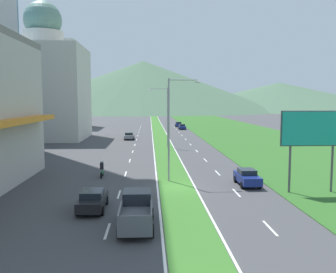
{
  "coord_description": "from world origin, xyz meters",
  "views": [
    {
      "loc": [
        -2.49,
        -33.19,
        8.0
      ],
      "look_at": [
        0.53,
        25.38,
        2.29
      ],
      "focal_mm": 39.24,
      "sensor_mm": 36.0,
      "label": 1
    }
  ],
  "objects": [
    {
      "name": "lane_dash_left_8",
      "position": [
        -5.1,
        51.23,
        0.01
      ],
      "size": [
        0.16,
        2.8,
        0.01
      ],
      "primitive_type": "cube",
      "color": "silver",
      "rests_on": "ground_plane"
    },
    {
      "name": "street_lamp_near",
      "position": [
        -0.23,
        2.75,
        5.83
      ],
      "size": [
        3.19,
        0.3,
        10.18
      ],
      "color": "#99999E",
      "rests_on": "ground_plane"
    },
    {
      "name": "lane_dash_left_1",
      "position": [
        -5.1,
        -11.1,
        0.01
      ],
      "size": [
        0.16,
        2.8,
        0.01
      ],
      "primitive_type": "cube",
      "color": "silver",
      "rests_on": "ground_plane"
    },
    {
      "name": "car_4",
      "position": [
        -6.64,
        42.98,
        0.75
      ],
      "size": [
        2.0,
        4.61,
        1.46
      ],
      "rotation": [
        0.0,
        0.0,
        1.57
      ],
      "color": "slate",
      "rests_on": "ground_plane"
    },
    {
      "name": "lane_dash_left_5",
      "position": [
        -5.1,
        24.52,
        0.01
      ],
      "size": [
        0.16,
        2.8,
        0.01
      ],
      "primitive_type": "cube",
      "color": "silver",
      "rests_on": "ground_plane"
    },
    {
      "name": "ground_plane",
      "position": [
        0.0,
        0.0,
        0.0
      ],
      "size": [
        600.0,
        600.0,
        0.0
      ],
      "primitive_type": "plane",
      "color": "#424244"
    },
    {
      "name": "grass_median",
      "position": [
        0.0,
        60.0,
        0.03
      ],
      "size": [
        3.2,
        240.0,
        0.06
      ],
      "primitive_type": "cube",
      "color": "#387028",
      "rests_on": "ground_plane"
    },
    {
      "name": "edge_line_median_left",
      "position": [
        -1.75,
        60.0,
        0.01
      ],
      "size": [
        0.16,
        240.0,
        0.01
      ],
      "primitive_type": "cube",
      "color": "silver",
      "rests_on": "ground_plane"
    },
    {
      "name": "edge_line_median_right",
      "position": [
        1.75,
        60.0,
        0.01
      ],
      "size": [
        0.16,
        240.0,
        0.01
      ],
      "primitive_type": "cube",
      "color": "silver",
      "rests_on": "ground_plane"
    },
    {
      "name": "lane_dash_right_12",
      "position": [
        5.1,
        86.84,
        0.01
      ],
      "size": [
        0.16,
        2.8,
        0.01
      ],
      "primitive_type": "cube",
      "color": "silver",
      "rests_on": "ground_plane"
    },
    {
      "name": "lane_dash_right_1",
      "position": [
        5.1,
        -11.1,
        0.01
      ],
      "size": [
        0.16,
        2.8,
        0.01
      ],
      "primitive_type": "cube",
      "color": "silver",
      "rests_on": "ground_plane"
    },
    {
      "name": "lane_dash_right_4",
      "position": [
        5.1,
        15.61,
        0.01
      ],
      "size": [
        0.16,
        2.8,
        0.01
      ],
      "primitive_type": "cube",
      "color": "silver",
      "rests_on": "ground_plane"
    },
    {
      "name": "car_0",
      "position": [
        6.63,
        79.98,
        0.75
      ],
      "size": [
        2.03,
        4.07,
        1.47
      ],
      "rotation": [
        0.0,
        0.0,
        -1.57
      ],
      "color": "navy",
      "rests_on": "ground_plane"
    },
    {
      "name": "lane_dash_left_6",
      "position": [
        -5.1,
        33.42,
        0.01
      ],
      "size": [
        0.16,
        2.8,
        0.01
      ],
      "primitive_type": "cube",
      "color": "silver",
      "rests_on": "ground_plane"
    },
    {
      "name": "motorcycle_rider",
      "position": [
        -7.48,
        5.17,
        0.75
      ],
      "size": [
        0.36,
        2.0,
        1.8
      ],
      "rotation": [
        0.0,
        0.0,
        1.57
      ],
      "color": "black",
      "rests_on": "ground_plane"
    },
    {
      "name": "lane_dash_left_3",
      "position": [
        -5.1,
        6.71,
        0.01
      ],
      "size": [
        0.16,
        2.8,
        0.01
      ],
      "primitive_type": "cube",
      "color": "silver",
      "rests_on": "ground_plane"
    },
    {
      "name": "lane_dash_left_12",
      "position": [
        -5.1,
        86.84,
        0.01
      ],
      "size": [
        0.16,
        2.8,
        0.01
      ],
      "primitive_type": "cube",
      "color": "silver",
      "rests_on": "ground_plane"
    },
    {
      "name": "lane_dash_right_3",
      "position": [
        5.1,
        6.71,
        0.01
      ],
      "size": [
        0.16,
        2.8,
        0.01
      ],
      "primitive_type": "cube",
      "color": "silver",
      "rests_on": "ground_plane"
    },
    {
      "name": "lane_dash_right_2",
      "position": [
        5.1,
        -2.19,
        0.01
      ],
      "size": [
        0.16,
        2.8,
        0.01
      ],
      "primitive_type": "cube",
      "color": "silver",
      "rests_on": "ground_plane"
    },
    {
      "name": "lane_dash_left_2",
      "position": [
        -5.1,
        -2.19,
        0.01
      ],
      "size": [
        0.16,
        2.8,
        0.01
      ],
      "primitive_type": "cube",
      "color": "silver",
      "rests_on": "ground_plane"
    },
    {
      "name": "hill_far_left",
      "position": [
        -69.77,
        261.94,
        10.84
      ],
      "size": [
        210.26,
        210.26,
        21.67
      ],
      "primitive_type": "cone",
      "color": "#516B56",
      "rests_on": "ground_plane"
    },
    {
      "name": "lane_dash_right_6",
      "position": [
        5.1,
        33.42,
        0.01
      ],
      "size": [
        0.16,
        2.8,
        0.01
      ],
      "primitive_type": "cube",
      "color": "silver",
      "rests_on": "ground_plane"
    },
    {
      "name": "street_lamp_mid",
      "position": [
        0.31,
        29.43,
        5.87
      ],
      "size": [
        3.47,
        0.46,
        10.2
      ],
      "color": "#99999E",
      "rests_on": "ground_plane"
    },
    {
      "name": "lane_dash_left_7",
      "position": [
        -5.1,
        42.32,
        0.01
      ],
      "size": [
        0.16,
        2.8,
        0.01
      ],
      "primitive_type": "cube",
      "color": "silver",
      "rests_on": "ground_plane"
    },
    {
      "name": "lane_dash_right_10",
      "position": [
        5.1,
        69.03,
        0.01
      ],
      "size": [
        0.16,
        2.8,
        0.01
      ],
      "primitive_type": "cube",
      "color": "silver",
      "rests_on": "ground_plane"
    },
    {
      "name": "hill_far_right",
      "position": [
        111.51,
        285.22,
        12.01
      ],
      "size": [
        204.96,
        204.96,
        24.02
      ],
      "primitive_type": "cone",
      "color": "#47664C",
      "rests_on": "ground_plane"
    },
    {
      "name": "lane_dash_right_9",
      "position": [
        5.1,
        60.13,
        0.01
      ],
      "size": [
        0.16,
        2.8,
        0.01
      ],
      "primitive_type": "cube",
      "color": "silver",
      "rests_on": "ground_plane"
    },
    {
      "name": "pickup_truck_0",
      "position": [
        -3.32,
        -10.29,
        0.98
      ],
      "size": [
        2.18,
        5.4,
        2.0
      ],
      "rotation": [
        0.0,
        0.0,
        1.57
      ],
      "color": "#515459",
      "rests_on": "ground_plane"
    },
    {
      "name": "lane_dash_left_11",
      "position": [
        -5.1,
        77.94,
        0.01
      ],
      "size": [
        0.16,
        2.8,
        0.01
      ],
      "primitive_type": "cube",
      "color": "silver",
      "rests_on": "ground_plane"
    },
    {
      "name": "midrise_colored",
      "position": [
        -32.02,
        82.64,
        12.93
      ],
      "size": [
        15.64,
        15.64,
        25.87
      ],
      "primitive_type": "cube",
      "color": "silver",
      "rests_on": "ground_plane"
    },
    {
      "name": "lane_dash_left_10",
      "position": [
        -5.1,
        69.03,
        0.01
      ],
      "size": [
        0.16,
        2.8,
        0.01
      ],
      "primitive_type": "cube",
      "color": "silver",
      "rests_on": "ground_plane"
    },
    {
      "name": "lane_dash_left_9",
      "position": [
        -5.1,
        60.13,
        0.01
      ],
      "size": [
        0.16,
        2.8,
        0.01
      ],
      "primitive_type": "cube",
      "color": "silver",
      "rests_on": "ground_plane"
    },
    {
      "name": "car_2",
      "position": [
        6.79,
        69.46,
        0.75
      ],
      "size": [
        1.93,
        4.69,
        1.48
      ],
      "rotation": [
        0.0,
        0.0,
        -1.57
      ],
      "color": "navy",
      "rests_on": "ground_plane"
    },
    {
      "name": "hill_far_center",
      "position": [
        -6.99,
        261.99,
        19.76
      ],
      "size": [
        214.47,
        214.47,
        39.52
      ],
      "primitive_type": "cone",
      "color": "#47664C",
      "rests_on": "ground_plane"
    },
    {
      "name": "grass_verge_right",
      "position": [
        20.6,
        60.0,
        0.03
      ],
      "size": [
        24.0,
        240.0,
        0.06
      ],
      "primitive_type": "cube",
      "color": "#2D6023",
      "rests_on": "ground_plane"
    },
    {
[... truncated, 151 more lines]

